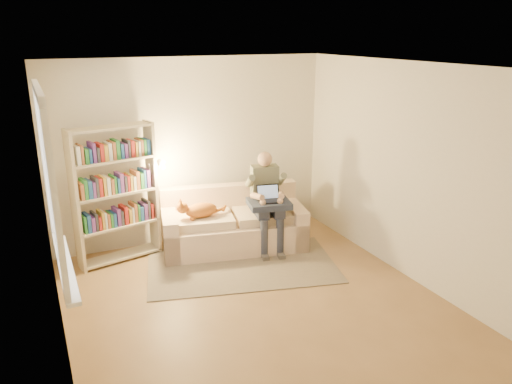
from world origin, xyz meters
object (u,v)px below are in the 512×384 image
sofa (233,226)px  laptop (266,197)px  bookshelf (115,188)px  person (267,196)px  cat (200,210)px

sofa → laptop: size_ratio=5.96×
sofa → bookshelf: (-1.52, 0.24, 0.70)m
person → cat: bearing=178.5°
sofa → cat: (-0.49, -0.02, 0.33)m
cat → sofa: bearing=14.8°
sofa → laptop: bearing=-32.3°
person → laptop: 0.12m
sofa → person: 0.67m
person → laptop: size_ratio=3.88×
person → cat: 0.93m
person → cat: size_ratio=1.99×
sofa → bookshelf: size_ratio=1.15×
person → bookshelf: 2.01m
sofa → laptop: (0.35, -0.34, 0.49)m
sofa → person: size_ratio=1.54×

